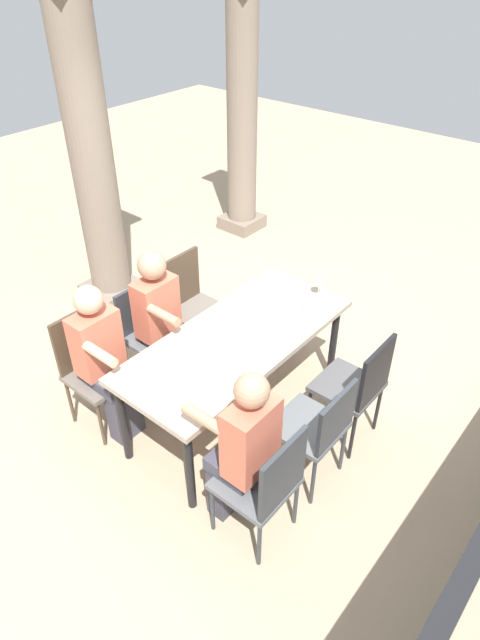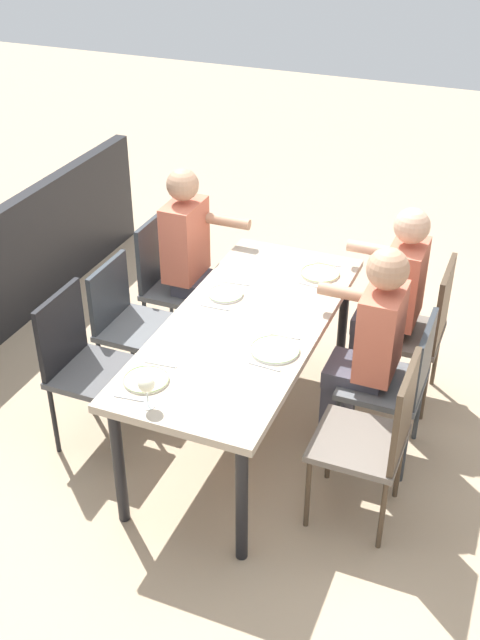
{
  "view_description": "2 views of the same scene",
  "coord_description": "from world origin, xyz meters",
  "px_view_note": "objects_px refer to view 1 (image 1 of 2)",
  "views": [
    {
      "loc": [
        -2.41,
        -2.04,
        3.22
      ],
      "look_at": [
        0.12,
        0.08,
        0.83
      ],
      "focal_mm": 30.6,
      "sensor_mm": 36.0,
      "label": 1
    },
    {
      "loc": [
        3.28,
        1.31,
        3.01
      ],
      "look_at": [
        0.01,
        -0.03,
        0.79
      ],
      "focal_mm": 43.26,
      "sensor_mm": 36.0,
      "label": 2
    }
  ],
  "objects_px": {
    "plate_0": "(150,369)",
    "wine_glass_3": "(319,282)",
    "plate_1": "(240,363)",
    "dining_table": "(237,345)",
    "stone_column_far": "(242,118)",
    "chair_east_north": "(192,301)",
    "diner_woman_green": "(104,359)",
    "chair_east_south": "(358,384)",
    "plate_3": "(317,308)",
    "chair_west_north": "(92,363)",
    "diner_man_white": "(163,321)",
    "chair_mid_south": "(318,426)",
    "diner_guest_third": "(242,447)",
    "stone_column_centre": "(92,160)",
    "chair_west_south": "(266,482)",
    "chair_mid_north": "(149,329)",
    "plate_2": "(230,311)"
  },
  "relations": [
    {
      "from": "chair_east_north",
      "to": "plate_3",
      "type": "xyz_separation_m",
      "value": [
        0.31,
        -1.08,
        0.24
      ]
    },
    {
      "from": "stone_column_far",
      "to": "chair_mid_north",
      "type": "bearing_deg",
      "value": -154.75
    },
    {
      "from": "chair_mid_north",
      "to": "wine_glass_3",
      "type": "height_order",
      "value": "wine_glass_3"
    },
    {
      "from": "chair_mid_north",
      "to": "diner_guest_third",
      "type": "relative_size",
      "value": 0.69
    },
    {
      "from": "chair_west_north",
      "to": "wine_glass_3",
      "type": "bearing_deg",
      "value": -32.12
    },
    {
      "from": "chair_west_north",
      "to": "plate_2",
      "type": "height_order",
      "value": "chair_west_north"
    },
    {
      "from": "plate_1",
      "to": "plate_2",
      "type": "xyz_separation_m",
      "value": [
        0.43,
        0.46,
        -0.0
      ]
    },
    {
      "from": "chair_east_north",
      "to": "diner_woman_green",
      "type": "distance_m",
      "value": 1.11
    },
    {
      "from": "stone_column_far",
      "to": "plate_1",
      "type": "bearing_deg",
      "value": -140.43
    },
    {
      "from": "stone_column_centre",
      "to": "chair_west_north",
      "type": "bearing_deg",
      "value": -132.57
    },
    {
      "from": "plate_0",
      "to": "plate_3",
      "type": "height_order",
      "value": "same"
    },
    {
      "from": "diner_woman_green",
      "to": "wine_glass_3",
      "type": "distance_m",
      "value": 1.77
    },
    {
      "from": "chair_mid_south",
      "to": "stone_column_far",
      "type": "bearing_deg",
      "value": 46.99
    },
    {
      "from": "chair_west_south",
      "to": "chair_mid_north",
      "type": "height_order",
      "value": "chair_west_south"
    },
    {
      "from": "diner_woman_green",
      "to": "plate_3",
      "type": "bearing_deg",
      "value": -32.57
    },
    {
      "from": "chair_west_south",
      "to": "diner_man_white",
      "type": "height_order",
      "value": "diner_man_white"
    },
    {
      "from": "chair_west_north",
      "to": "diner_man_white",
      "type": "height_order",
      "value": "diner_man_white"
    },
    {
      "from": "chair_west_south",
      "to": "chair_mid_south",
      "type": "height_order",
      "value": "chair_west_south"
    },
    {
      "from": "dining_table",
      "to": "chair_west_south",
      "type": "bearing_deg",
      "value": -130.84
    },
    {
      "from": "plate_0",
      "to": "plate_1",
      "type": "relative_size",
      "value": 1.14
    },
    {
      "from": "stone_column_centre",
      "to": "plate_3",
      "type": "bearing_deg",
      "value": -84.84
    },
    {
      "from": "stone_column_far",
      "to": "plate_3",
      "type": "height_order",
      "value": "stone_column_far"
    },
    {
      "from": "chair_mid_north",
      "to": "chair_west_south",
      "type": "bearing_deg",
      "value": -109.16
    },
    {
      "from": "chair_mid_south",
      "to": "diner_guest_third",
      "type": "relative_size",
      "value": 0.67
    },
    {
      "from": "diner_woman_green",
      "to": "chair_east_south",
      "type": "bearing_deg",
      "value": -53.61
    },
    {
      "from": "diner_guest_third",
      "to": "plate_1",
      "type": "relative_size",
      "value": 6.3
    },
    {
      "from": "dining_table",
      "to": "plate_3",
      "type": "height_order",
      "value": "plate_3"
    },
    {
      "from": "plate_1",
      "to": "chair_mid_south",
      "type": "bearing_deg",
      "value": -82.33
    },
    {
      "from": "diner_woman_green",
      "to": "plate_1",
      "type": "distance_m",
      "value": 1.0
    },
    {
      "from": "chair_west_north",
      "to": "plate_1",
      "type": "distance_m",
      "value": 1.19
    },
    {
      "from": "plate_1",
      "to": "dining_table",
      "type": "bearing_deg",
      "value": 43.94
    },
    {
      "from": "chair_east_south",
      "to": "diner_man_white",
      "type": "distance_m",
      "value": 1.57
    },
    {
      "from": "chair_east_north",
      "to": "wine_glass_3",
      "type": "bearing_deg",
      "value": -63.98
    },
    {
      "from": "plate_0",
      "to": "wine_glass_3",
      "type": "bearing_deg",
      "value": -13.43
    },
    {
      "from": "chair_west_north",
      "to": "chair_east_south",
      "type": "relative_size",
      "value": 1.01
    },
    {
      "from": "chair_west_north",
      "to": "chair_mid_south",
      "type": "distance_m",
      "value": 1.76
    },
    {
      "from": "chair_mid_north",
      "to": "chair_east_north",
      "type": "xyz_separation_m",
      "value": [
        0.51,
        0.01,
        0.02
      ]
    },
    {
      "from": "plate_1",
      "to": "plate_2",
      "type": "bearing_deg",
      "value": 47.02
    },
    {
      "from": "diner_guest_third",
      "to": "diner_woman_green",
      "type": "bearing_deg",
      "value": 90.0
    },
    {
      "from": "stone_column_far",
      "to": "plate_0",
      "type": "relative_size",
      "value": 12.15
    },
    {
      "from": "diner_man_white",
      "to": "chair_east_south",
      "type": "bearing_deg",
      "value": -70.84
    },
    {
      "from": "chair_west_south",
      "to": "chair_east_south",
      "type": "xyz_separation_m",
      "value": [
        1.09,
        0.0,
        0.03
      ]
    },
    {
      "from": "chair_east_south",
      "to": "stone_column_centre",
      "type": "bearing_deg",
      "value": 88.1
    },
    {
      "from": "wine_glass_3",
      "to": "chair_west_north",
      "type": "bearing_deg",
      "value": 147.88
    },
    {
      "from": "plate_3",
      "to": "wine_glass_3",
      "type": "relative_size",
      "value": 1.35
    },
    {
      "from": "diner_woman_green",
      "to": "chair_west_north",
      "type": "bearing_deg",
      "value": 89.07
    },
    {
      "from": "plate_2",
      "to": "plate_3",
      "type": "height_order",
      "value": "same"
    },
    {
      "from": "chair_mid_south",
      "to": "stone_column_far",
      "type": "height_order",
      "value": "stone_column_far"
    },
    {
      "from": "stone_column_centre",
      "to": "stone_column_far",
      "type": "relative_size",
      "value": 1.06
    },
    {
      "from": "chair_east_south",
      "to": "diner_guest_third",
      "type": "relative_size",
      "value": 0.72
    }
  ]
}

